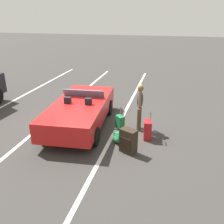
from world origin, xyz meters
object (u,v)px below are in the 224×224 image
at_px(suitcase_small_carryon, 120,122).
at_px(traveler_person, 140,105).
at_px(suitcase_large_black, 128,141).
at_px(duffel_bag, 118,136).
at_px(convertible_car, 82,109).
at_px(suitcase_medium_bright, 148,130).

bearing_deg(suitcase_small_carryon, traveler_person, 152.90).
distance_m(suitcase_large_black, traveler_person, 1.71).
distance_m(suitcase_large_black, suitcase_small_carryon, 1.57).
height_order(suitcase_large_black, duffel_bag, suitcase_large_black).
distance_m(suitcase_small_carryon, duffel_bag, 0.88).
relative_size(convertible_car, duffel_bag, 6.32).
height_order(suitcase_medium_bright, suitcase_small_carryon, suitcase_medium_bright).
xyz_separation_m(convertible_car, duffel_bag, (-0.97, -1.58, -0.43)).
bearing_deg(suitcase_medium_bright, convertible_car, -20.95).
bearing_deg(suitcase_small_carryon, suitcase_medium_bright, 115.65).
bearing_deg(suitcase_small_carryon, duffel_bag, 58.75).
relative_size(suitcase_small_carryon, duffel_bag, 1.16).
bearing_deg(suitcase_small_carryon, suitcase_large_black, 71.56).
height_order(duffel_bag, traveler_person, traveler_person).
bearing_deg(convertible_car, suitcase_small_carryon, -98.72).
bearing_deg(duffel_bag, suitcase_small_carryon, 8.14).
distance_m(duffel_bag, traveler_person, 1.38).
relative_size(suitcase_large_black, duffel_bag, 1.10).
relative_size(convertible_car, suitcase_small_carryon, 5.43).
relative_size(convertible_car, suitcase_large_black, 5.76).
height_order(convertible_car, duffel_bag, convertible_car).
xyz_separation_m(suitcase_small_carryon, traveler_person, (0.14, -0.65, 0.68)).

